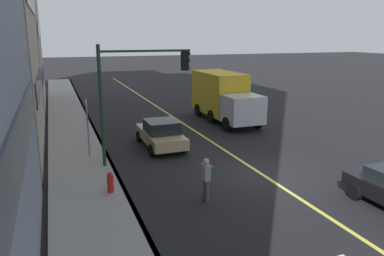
{
  "coord_description": "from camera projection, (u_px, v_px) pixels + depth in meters",
  "views": [
    {
      "loc": [
        -13.27,
        8.13,
        5.79
      ],
      "look_at": [
        0.49,
        2.95,
        2.15
      ],
      "focal_mm": 34.81,
      "sensor_mm": 36.0,
      "label": 1
    }
  ],
  "objects": [
    {
      "name": "street_sign_post",
      "position": [
        88.0,
        124.0,
        17.59
      ],
      "size": [
        0.6,
        0.08,
        2.99
      ],
      "color": "slate",
      "rests_on": "ground"
    },
    {
      "name": "car_tan",
      "position": [
        161.0,
        134.0,
        19.82
      ],
      "size": [
        4.34,
        1.93,
        1.5
      ],
      "color": "tan",
      "rests_on": "ground"
    },
    {
      "name": "fire_hydrant",
      "position": [
        110.0,
        184.0,
        13.76
      ],
      "size": [
        0.24,
        0.24,
        0.94
      ],
      "color": "red",
      "rests_on": "ground"
    },
    {
      "name": "truck_yellow",
      "position": [
        223.0,
        96.0,
        25.91
      ],
      "size": [
        7.13,
        2.47,
        3.32
      ],
      "color": "silver",
      "rests_on": "ground"
    },
    {
      "name": "lane_stripe_center",
      "position": [
        259.0,
        172.0,
        16.22
      ],
      "size": [
        80.0,
        0.16,
        0.01
      ],
      "primitive_type": "cube",
      "color": "#D8CC4C",
      "rests_on": "ground"
    },
    {
      "name": "curb_edge",
      "position": [
        124.0,
        190.0,
        14.19
      ],
      "size": [
        80.0,
        0.16,
        0.15
      ],
      "primitive_type": "cube",
      "color": "slate",
      "rests_on": "ground"
    },
    {
      "name": "ground",
      "position": [
        259.0,
        173.0,
        16.22
      ],
      "size": [
        200.0,
        200.0,
        0.0
      ],
      "primitive_type": "plane",
      "color": "black"
    },
    {
      "name": "sidewalk_slab",
      "position": [
        89.0,
        195.0,
        13.74
      ],
      "size": [
        80.0,
        2.8,
        0.15
      ],
      "primitive_type": "cube",
      "color": "gray",
      "rests_on": "ground"
    },
    {
      "name": "pedestrian_with_backpack",
      "position": [
        207.0,
        176.0,
        13.27
      ],
      "size": [
        0.38,
        0.36,
        1.6
      ],
      "color": "brown",
      "rests_on": "ground"
    },
    {
      "name": "traffic_light_mast",
      "position": [
        138.0,
        83.0,
        16.39
      ],
      "size": [
        0.28,
        4.19,
        5.47
      ],
      "color": "#1E3823",
      "rests_on": "ground"
    }
  ]
}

